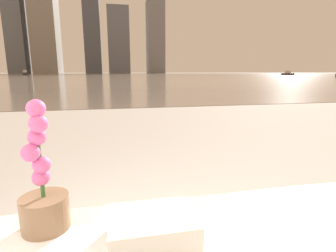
% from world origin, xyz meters
% --- Properties ---
extents(potted_orchid, '(0.14, 0.14, 0.38)m').
position_xyz_m(potted_orchid, '(-0.55, 0.88, 0.61)').
color(potted_orchid, '#8C6B4C').
rests_on(potted_orchid, bathtub).
extents(towel_stack, '(0.23, 0.18, 0.08)m').
position_xyz_m(towel_stack, '(-0.25, 0.75, 0.54)').
color(towel_stack, silver).
rests_on(towel_stack, bathtub).
extents(harbor_water, '(180.00, 110.00, 0.01)m').
position_xyz_m(harbor_water, '(0.00, 62.00, 0.01)').
color(harbor_water, gray).
rests_on(harbor_water, ground_plane).
extents(harbor_boat_1, '(2.21, 3.60, 1.28)m').
position_xyz_m(harbor_boat_1, '(-22.48, 76.02, 0.46)').
color(harbor_boat_1, '#2D2D33').
rests_on(harbor_boat_1, harbor_water).
extents(harbor_boat_2, '(2.02, 2.99, 1.06)m').
position_xyz_m(harbor_boat_2, '(41.02, 56.77, 0.38)').
color(harbor_boat_2, '#4C4C51').
rests_on(harbor_boat_2, harbor_water).
extents(skyline_tower_1, '(9.39, 12.87, 38.55)m').
position_xyz_m(skyline_tower_1, '(-25.52, 118.00, 19.27)').
color(skyline_tower_1, gray).
rests_on(skyline_tower_1, ground_plane).
extents(skyline_tower_2, '(6.52, 6.20, 39.38)m').
position_xyz_m(skyline_tower_2, '(-7.54, 118.00, 19.69)').
color(skyline_tower_2, '#4C515B').
rests_on(skyline_tower_2, ground_plane).
extents(skyline_tower_3, '(8.91, 6.86, 27.25)m').
position_xyz_m(skyline_tower_3, '(3.14, 118.00, 13.63)').
color(skyline_tower_3, slate).
rests_on(skyline_tower_3, ground_plane).
extents(skyline_tower_4, '(6.81, 10.91, 30.80)m').
position_xyz_m(skyline_tower_4, '(18.91, 118.00, 15.40)').
color(skyline_tower_4, slate).
rests_on(skyline_tower_4, ground_plane).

